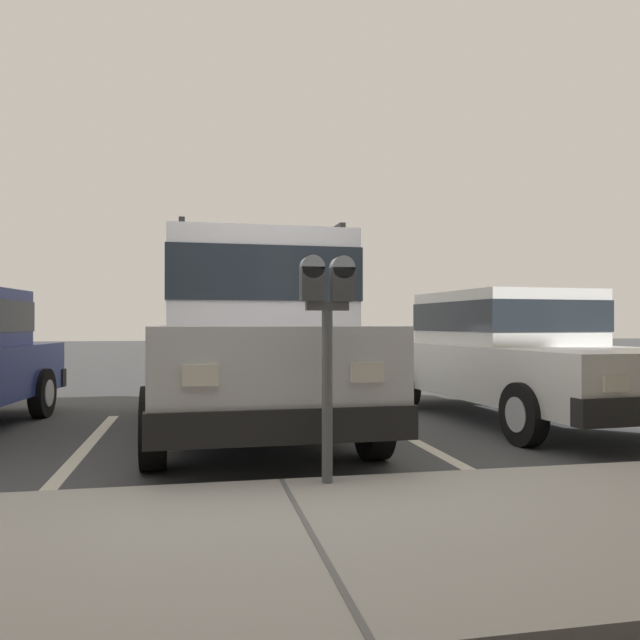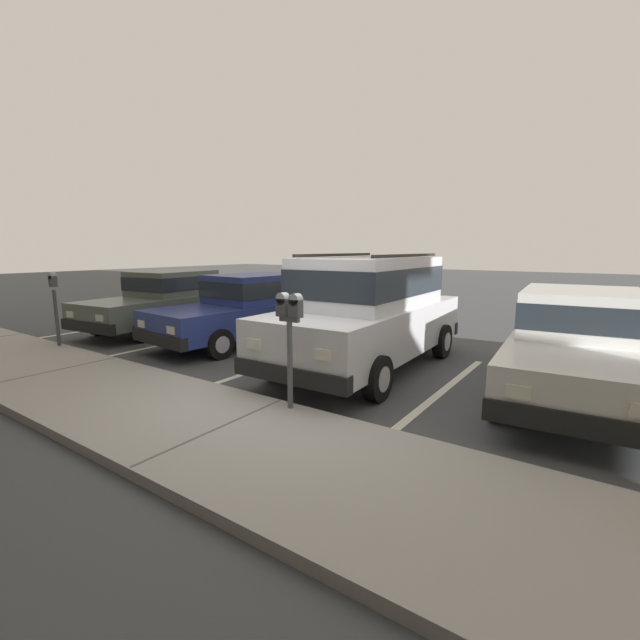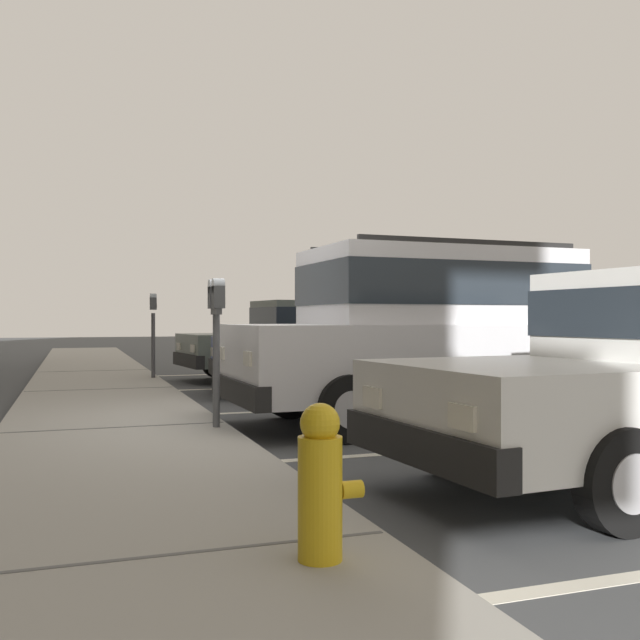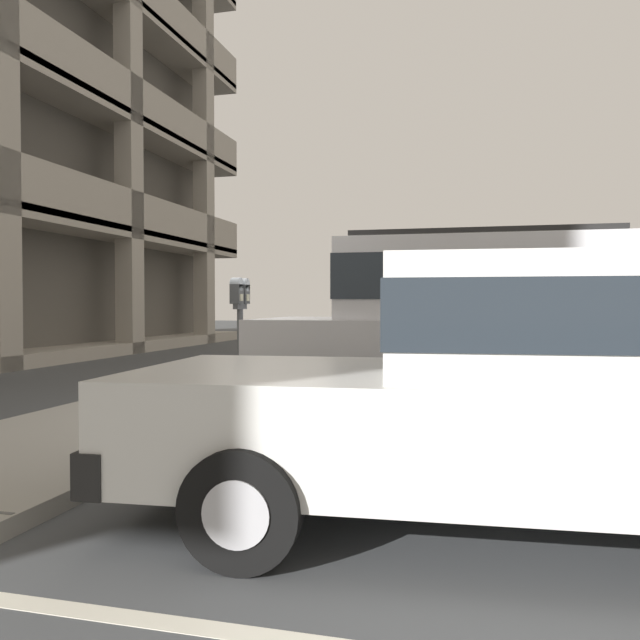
{
  "view_description": "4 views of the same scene",
  "coord_description": "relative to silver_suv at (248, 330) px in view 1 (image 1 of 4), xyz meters",
  "views": [
    {
      "loc": [
        0.56,
        4.3,
        1.14
      ],
      "look_at": [
        -0.43,
        -0.64,
        1.18
      ],
      "focal_mm": 35.0,
      "sensor_mm": 36.0,
      "label": 1
    },
    {
      "loc": [
        -3.54,
        4.41,
        2.12
      ],
      "look_at": [
        0.1,
        -0.87,
        1.05
      ],
      "focal_mm": 24.0,
      "sensor_mm": 36.0,
      "label": 2
    },
    {
      "loc": [
        -7.28,
        1.69,
        1.2
      ],
      "look_at": [
        -0.29,
        -0.73,
        1.18
      ],
      "focal_mm": 40.0,
      "sensor_mm": 36.0,
      "label": 3
    },
    {
      "loc": [
        -6.9,
        -2.28,
        1.29
      ],
      "look_at": [
        -0.27,
        -0.59,
        1.12
      ],
      "focal_mm": 35.0,
      "sensor_mm": 36.0,
      "label": 4
    }
  ],
  "objects": [
    {
      "name": "silver_suv",
      "position": [
        0.0,
        0.0,
        0.0
      ],
      "size": [
        2.1,
        4.82,
        2.03
      ],
      "rotation": [
        0.0,
        0.0,
        0.02
      ],
      "color": "silver",
      "rests_on": "ground_plane"
    },
    {
      "name": "red_sedan",
      "position": [
        -3.2,
        -0.33,
        -0.27
      ],
      "size": [
        2.06,
        4.59,
        1.54
      ],
      "rotation": [
        0.0,
        0.0,
        0.07
      ],
      "color": "silver",
      "rests_on": "ground_plane"
    },
    {
      "name": "parking_meter_near",
      "position": [
        -0.29,
        2.61,
        0.13
      ],
      "size": [
        0.35,
        0.12,
        1.47
      ],
      "color": "#595B60",
      "rests_on": "sidewalk"
    },
    {
      "name": "ground_plane",
      "position": [
        -0.01,
        2.26,
        -1.14
      ],
      "size": [
        80.0,
        80.0,
        0.1
      ],
      "color": "#444749"
    },
    {
      "name": "parking_stall_lines",
      "position": [
        1.54,
        0.86,
        -1.08
      ],
      "size": [
        12.53,
        4.8,
        0.01
      ],
      "color": "silver",
      "rests_on": "ground_plane"
    },
    {
      "name": "sidewalk",
      "position": [
        -0.01,
        3.56,
        -1.03
      ],
      "size": [
        40.0,
        2.2,
        0.12
      ],
      "color": "#9E9B93",
      "rests_on": "ground_plane"
    }
  ]
}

